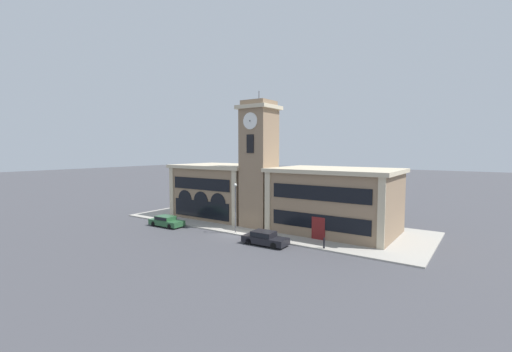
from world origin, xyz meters
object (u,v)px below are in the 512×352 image
(street_lamp, at_px, (235,200))
(bollard, at_px, (324,243))
(parked_car_mid, at_px, (265,238))
(parked_car_near, at_px, (166,221))

(street_lamp, distance_m, bollard, 11.44)
(parked_car_mid, distance_m, street_lamp, 6.47)
(parked_car_near, relative_size, parked_car_mid, 0.99)
(parked_car_mid, xyz_separation_m, bollard, (5.69, 1.79, -0.06))
(parked_car_near, xyz_separation_m, parked_car_mid, (14.86, -0.00, 0.04))
(parked_car_near, relative_size, bollard, 4.44)
(parked_car_mid, height_order, street_lamp, street_lamp)
(parked_car_mid, xyz_separation_m, street_lamp, (-5.29, 1.97, 3.16))
(parked_car_near, distance_m, street_lamp, 10.28)
(street_lamp, relative_size, bollard, 5.35)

